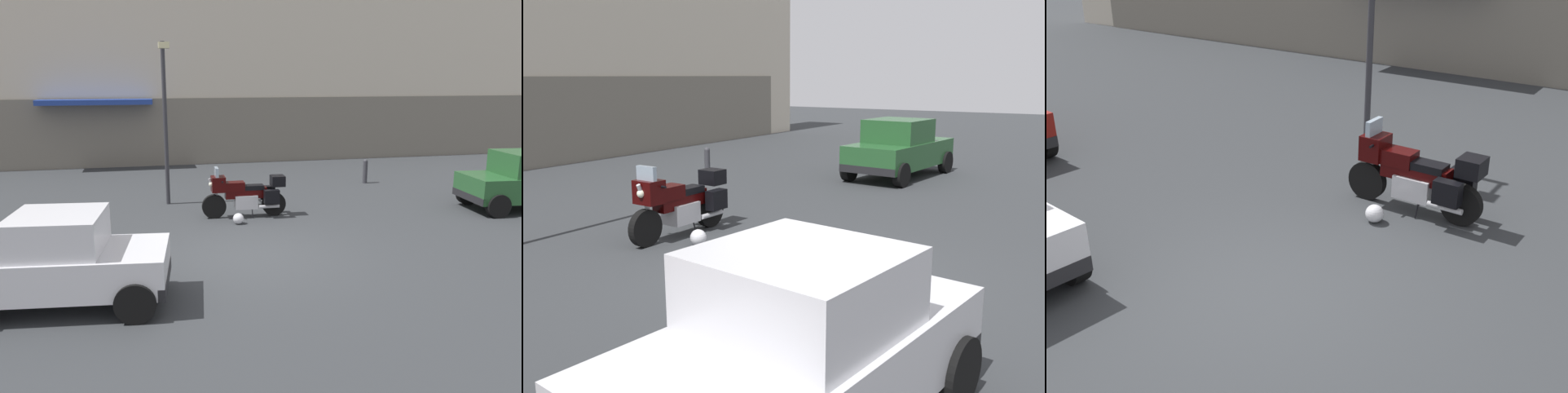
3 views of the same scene
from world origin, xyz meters
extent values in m
plane|color=#2D3033|center=(0.00, 0.00, 0.00)|extent=(80.00, 80.00, 0.00)
cube|color=#6D675C|center=(0.00, 12.22, 1.40)|extent=(33.93, 0.12, 2.80)
cylinder|color=black|center=(-0.29, 3.19, 0.32)|extent=(0.64, 0.16, 0.64)
cylinder|color=black|center=(1.32, 3.14, 0.32)|extent=(0.64, 0.16, 0.64)
cylinder|color=#B7B7BC|center=(-0.27, 3.19, 0.75)|extent=(0.33, 0.08, 0.68)
cube|color=#B7B7BC|center=(0.55, 3.17, 0.42)|extent=(0.61, 0.42, 0.36)
cube|color=black|center=(0.55, 3.17, 0.66)|extent=(1.11, 0.32, 0.28)
cube|color=black|center=(0.25, 3.18, 0.84)|extent=(0.53, 0.36, 0.24)
cube|color=black|center=(0.75, 3.16, 0.80)|extent=(0.57, 0.32, 0.12)
cube|color=black|center=(-0.17, 3.19, 0.92)|extent=(0.37, 0.45, 0.40)
cube|color=#8C9EAD|center=(-0.21, 3.19, 1.22)|extent=(0.09, 0.40, 0.28)
sphere|color=#EAEACC|center=(-0.35, 3.19, 0.92)|extent=(0.14, 0.14, 0.14)
cylinder|color=black|center=(-0.09, 3.19, 1.02)|extent=(0.06, 0.62, 0.04)
cylinder|color=#B7B7BC|center=(1.15, 2.95, 0.30)|extent=(0.55, 0.11, 0.09)
cube|color=black|center=(1.20, 2.86, 0.58)|extent=(0.41, 0.21, 0.36)
cube|color=black|center=(1.21, 3.42, 0.58)|extent=(0.41, 0.21, 0.36)
cube|color=black|center=(1.42, 3.14, 0.95)|extent=(0.37, 0.41, 0.28)
cylinder|color=black|center=(0.70, 2.98, 0.15)|extent=(0.03, 0.13, 0.29)
sphere|color=silver|center=(0.23, 2.49, 0.14)|extent=(0.28, 0.28, 0.28)
cylinder|color=black|center=(-2.15, -1.15, 0.32)|extent=(0.66, 0.29, 0.64)
cylinder|color=#2D2D33|center=(-1.39, 5.12, 2.32)|extent=(0.12, 0.12, 4.63)
camera|label=1|loc=(-2.15, -10.31, 3.66)|focal=36.43mm
camera|label=2|loc=(-7.05, -3.86, 2.83)|focal=40.27mm
camera|label=3|loc=(4.22, -5.27, 4.33)|focal=43.91mm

